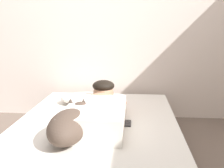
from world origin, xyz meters
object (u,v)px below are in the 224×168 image
at_px(pillow, 87,98).
at_px(person_lying, 98,110).
at_px(dog, 70,124).
at_px(bed, 97,140).
at_px(cell_phone, 127,123).
at_px(coffee_cup, 112,104).

xyz_separation_m(pillow, person_lying, (0.18, -0.51, 0.05)).
bearing_deg(pillow, dog, -87.79).
bearing_deg(dog, pillow, 92.21).
distance_m(pillow, person_lying, 0.54).
bearing_deg(person_lying, dog, -114.46).
distance_m(bed, person_lying, 0.26).
relative_size(person_lying, cell_phone, 6.57).
xyz_separation_m(bed, person_lying, (0.02, -0.01, 0.26)).
bearing_deg(bed, person_lying, -41.02).
bearing_deg(coffee_cup, pillow, 158.32).
height_order(person_lying, dog, person_lying).
height_order(pillow, cell_phone, pillow).
bearing_deg(cell_phone, coffee_cup, 109.49).
height_order(bed, cell_phone, cell_phone).
bearing_deg(bed, cell_phone, -6.04).
bearing_deg(dog, person_lying, 65.54).
xyz_separation_m(bed, coffee_cup, (0.09, 0.39, 0.20)).
bearing_deg(pillow, bed, -71.74).
relative_size(pillow, person_lying, 0.57).
bearing_deg(bed, dog, -111.15).
height_order(person_lying, cell_phone, person_lying).
distance_m(pillow, dog, 0.84).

